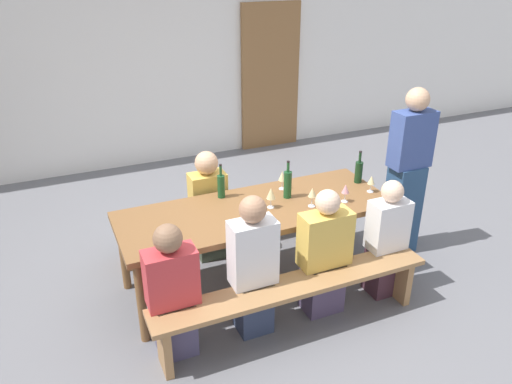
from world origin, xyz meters
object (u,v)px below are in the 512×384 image
Objects in this scene: seated_guest_near_0 at (173,295)px; wine_bottle_1 at (359,171)px; seated_guest_near_1 at (253,269)px; wine_bottle_2 at (288,184)px; seated_guest_far_0 at (208,207)px; wine_glass_4 at (345,190)px; wine_glass_1 at (282,176)px; wine_bottle_0 at (221,186)px; wine_glass_3 at (271,194)px; seated_guest_near_2 at (324,256)px; seated_guest_near_3 at (386,241)px; bench_far at (227,212)px; standing_host at (407,175)px; bench_near at (294,293)px; wine_glass_2 at (312,193)px; tasting_table at (256,215)px; wooden_door at (270,78)px; wine_glass_0 at (371,181)px.

wine_bottle_1 is at bearing -71.31° from seated_guest_near_0.
seated_guest_near_0 is at bearing 90.00° from seated_guest_near_1.
seated_guest_far_0 is at bearing 138.93° from wine_bottle_2.
seated_guest_far_0 reaches higher than wine_glass_4.
wine_glass_1 is at bearing 79.18° from wine_bottle_2.
seated_guest_near_0 is at bearing -128.28° from wine_bottle_0.
wine_glass_3 is at bearing -130.58° from wine_glass_1.
wine_glass_1 reaches higher than wine_glass_4.
wine_glass_3 is at bearing 23.15° from seated_guest_near_2.
seated_guest_near_1 is at bearing 90.00° from seated_guest_near_3.
bench_far is at bearing 36.03° from seated_guest_near_3.
wine_glass_4 is at bearing -33.76° from wine_bottle_2.
bench_far is 2.05× the size of seated_guest_near_2.
bench_far is 1.78m from standing_host.
bench_near is 0.37m from seated_guest_near_1.
tasting_table is at bearing 159.58° from wine_glass_2.
bench_near is 7.16× the size of wine_bottle_1.
wine_glass_3 is (-0.25, -0.30, 0.00)m from wine_glass_1.
seated_guest_near_2 is at bearing -59.27° from tasting_table.
seated_guest_near_1 is at bearing -153.78° from wine_bottle_1.
wine_glass_2 is 0.16× the size of seated_guest_near_3.
standing_host is (1.42, -0.02, -0.08)m from wine_glass_3.
standing_host is (-0.08, -3.24, -0.24)m from wooden_door.
standing_host is (0.46, 0.06, -0.06)m from wine_glass_0.
wine_bottle_0 reaches higher than wine_glass_3.
wine_glass_2 is 1.07× the size of wine_glass_4.
seated_guest_near_3 is at bearing -90.00° from seated_guest_near_1.
tasting_table is at bearing 158.07° from wine_glass_3.
seated_guest_far_0 reaches higher than tasting_table.
wine_bottle_0 is (-1.82, -2.86, -0.19)m from wooden_door.
bench_near is (-1.62, -3.91, -0.69)m from wooden_door.
wine_glass_1 reaches higher than tasting_table.
seated_guest_near_0 is (-0.90, -0.58, -0.17)m from tasting_table.
seated_guest_near_0 reaches higher than seated_guest_near_3.
wine_bottle_1 reaches higher than wine_glass_0.
seated_guest_near_3 is (0.50, -0.41, -0.37)m from wine_glass_2.
wine_bottle_2 is 1.45m from seated_guest_near_0.
wine_bottle_2 is at bearing 0.63° from seated_guest_near_2.
tasting_table is 12.62× the size of wine_glass_3.
wine_glass_3 is (0.31, -0.36, 0.02)m from wine_bottle_0.
seated_guest_far_0 is at bearing -148.04° from bench_far.
seated_guest_near_0 is (-1.02, -0.53, -0.37)m from wine_glass_3.
seated_guest_near_0 is 0.92× the size of seated_guest_near_1.
wine_glass_3 is at bearing -48.94° from wine_bottle_0.
seated_guest_far_0 is (-0.24, 1.31, 0.17)m from bench_near.
wine_bottle_2 is (0.34, 0.08, 0.20)m from tasting_table.
wine_glass_4 is 0.80m from standing_host.
wine_bottle_2 is 0.97m from seated_guest_near_3.
wine_glass_3 is at bearing 166.19° from wine_glass_4.
seated_guest_near_2 is at bearing 23.57° from bench_near.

